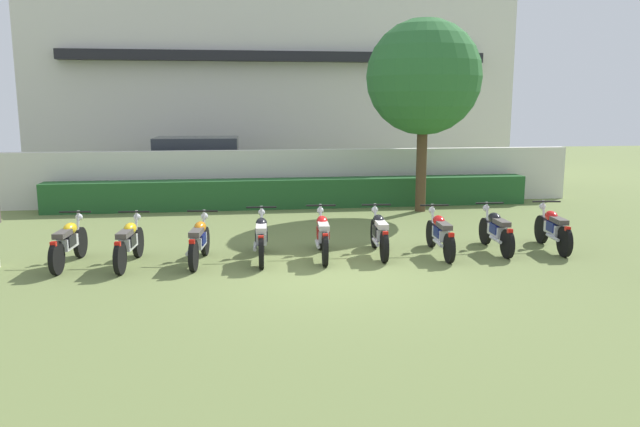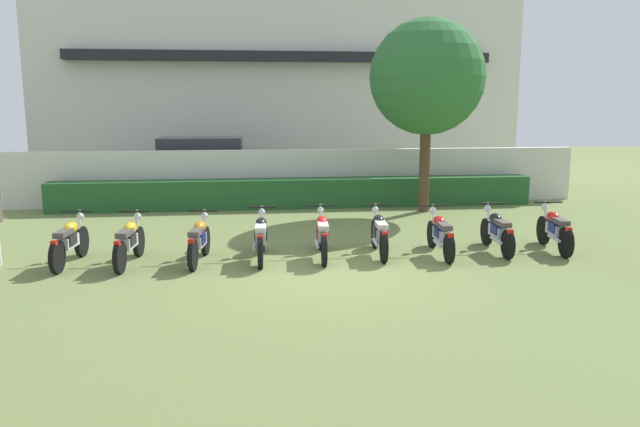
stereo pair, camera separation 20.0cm
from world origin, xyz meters
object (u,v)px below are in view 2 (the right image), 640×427
(parked_car, at_px, (206,166))
(motorcycle_in_row_7, at_px, (497,231))
(motorcycle_in_row_3, at_px, (261,237))
(motorcycle_in_row_1, at_px, (129,241))
(motorcycle_in_row_0, at_px, (69,241))
(motorcycle_in_row_4, at_px, (322,235))
(motorcycle_in_row_5, at_px, (379,233))
(motorcycle_in_row_2, at_px, (199,240))
(motorcycle_in_row_6, at_px, (440,234))
(motorcycle_in_row_8, at_px, (555,229))
(tree_near_inspector, at_px, (427,77))

(parked_car, height_order, motorcycle_in_row_7, parked_car)
(parked_car, height_order, motorcycle_in_row_3, parked_car)
(motorcycle_in_row_1, bearing_deg, parked_car, 0.02)
(motorcycle_in_row_0, relative_size, motorcycle_in_row_1, 0.99)
(parked_car, xyz_separation_m, motorcycle_in_row_4, (2.75, -9.13, -0.48))
(motorcycle_in_row_1, bearing_deg, motorcycle_in_row_5, -82.16)
(motorcycle_in_row_3, bearing_deg, motorcycle_in_row_2, 96.94)
(motorcycle_in_row_4, xyz_separation_m, motorcycle_in_row_5, (1.16, 0.05, -0.01))
(motorcycle_in_row_6, distance_m, motorcycle_in_row_8, 2.46)
(motorcycle_in_row_6, bearing_deg, motorcycle_in_row_4, 90.70)
(motorcycle_in_row_6, relative_size, motorcycle_in_row_7, 1.05)
(motorcycle_in_row_1, xyz_separation_m, motorcycle_in_row_4, (3.69, 0.12, 0.01))
(tree_near_inspector, xyz_separation_m, motorcycle_in_row_8, (1.34, -4.91, -3.24))
(motorcycle_in_row_0, xyz_separation_m, motorcycle_in_row_2, (2.41, -0.13, -0.01))
(tree_near_inspector, bearing_deg, motorcycle_in_row_6, -102.63)
(motorcycle_in_row_7, bearing_deg, motorcycle_in_row_2, 94.26)
(parked_car, height_order, tree_near_inspector, tree_near_inspector)
(tree_near_inspector, bearing_deg, motorcycle_in_row_4, -125.61)
(parked_car, relative_size, tree_near_inspector, 0.86)
(motorcycle_in_row_1, bearing_deg, motorcycle_in_row_0, 89.03)
(parked_car, xyz_separation_m, motorcycle_in_row_5, (3.91, -9.08, -0.49))
(motorcycle_in_row_0, relative_size, motorcycle_in_row_8, 1.02)
(tree_near_inspector, height_order, motorcycle_in_row_5, tree_near_inspector)
(motorcycle_in_row_0, relative_size, motorcycle_in_row_2, 1.04)
(parked_car, xyz_separation_m, motorcycle_in_row_2, (0.36, -9.25, -0.50))
(motorcycle_in_row_3, height_order, motorcycle_in_row_4, motorcycle_in_row_3)
(motorcycle_in_row_2, bearing_deg, motorcycle_in_row_1, 97.39)
(motorcycle_in_row_7, xyz_separation_m, motorcycle_in_row_8, (1.21, -0.06, 0.01))
(motorcycle_in_row_5, distance_m, motorcycle_in_row_6, 1.22)
(tree_near_inspector, distance_m, motorcycle_in_row_0, 10.15)
(motorcycle_in_row_3, bearing_deg, motorcycle_in_row_5, -84.42)
(motorcycle_in_row_4, bearing_deg, motorcycle_in_row_6, -88.42)
(motorcycle_in_row_4, bearing_deg, tree_near_inspector, -31.36)
(motorcycle_in_row_3, bearing_deg, motorcycle_in_row_7, -86.01)
(motorcycle_in_row_1, height_order, motorcycle_in_row_2, motorcycle_in_row_1)
(motorcycle_in_row_4, bearing_deg, motorcycle_in_row_0, 94.09)
(motorcycle_in_row_0, xyz_separation_m, motorcycle_in_row_4, (4.81, -0.01, 0.01))
(parked_car, relative_size, motorcycle_in_row_1, 2.42)
(motorcycle_in_row_4, xyz_separation_m, motorcycle_in_row_7, (3.61, 0.02, -0.02))
(motorcycle_in_row_5, distance_m, motorcycle_in_row_8, 3.67)
(motorcycle_in_row_4, xyz_separation_m, motorcycle_in_row_6, (2.37, -0.11, -0.02))
(motorcycle_in_row_2, relative_size, motorcycle_in_row_4, 0.90)
(motorcycle_in_row_3, relative_size, motorcycle_in_row_6, 1.01)
(motorcycle_in_row_2, xyz_separation_m, motorcycle_in_row_3, (1.19, 0.08, 0.02))
(motorcycle_in_row_0, xyz_separation_m, motorcycle_in_row_1, (1.12, -0.13, -0.00))
(motorcycle_in_row_0, xyz_separation_m, motorcycle_in_row_6, (7.18, -0.12, -0.01))
(tree_near_inspector, xyz_separation_m, motorcycle_in_row_2, (-5.88, -5.00, -3.25))
(motorcycle_in_row_6, bearing_deg, motorcycle_in_row_2, 93.50)
(motorcycle_in_row_4, relative_size, motorcycle_in_row_8, 1.08)
(parked_car, height_order, motorcycle_in_row_2, parked_car)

